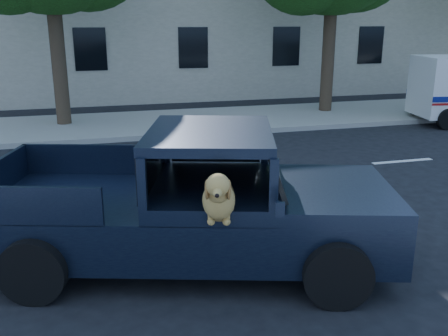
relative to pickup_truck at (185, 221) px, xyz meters
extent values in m
plane|color=black|center=(2.06, 0.39, -0.65)|extent=(120.00, 120.00, 0.00)
cube|color=gray|center=(2.06, 9.59, -0.57)|extent=(60.00, 4.00, 0.15)
cylinder|color=#332619|center=(-1.94, 9.99, 1.55)|extent=(0.44, 0.44, 4.40)
cylinder|color=#332619|center=(7.06, 9.99, 1.55)|extent=(0.44, 0.44, 4.40)
cube|color=black|center=(0.09, 0.00, 0.00)|extent=(5.74, 3.53, 0.68)
cube|color=black|center=(1.92, -0.56, 0.42)|extent=(2.08, 2.43, 0.17)
cube|color=black|center=(0.34, -0.08, 1.21)|extent=(2.11, 2.36, 0.12)
cube|color=black|center=(1.14, -0.32, 0.85)|extent=(0.77, 1.78, 0.58)
cube|color=black|center=(0.40, -0.58, 0.20)|extent=(0.71, 0.71, 0.39)
cube|color=black|center=(0.75, -1.55, 0.67)|extent=(0.11, 0.08, 0.17)
camera|label=1|loc=(-1.16, -6.25, 2.65)|focal=40.00mm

